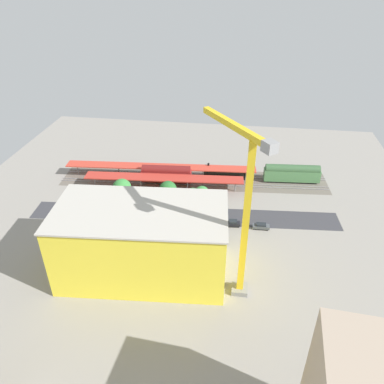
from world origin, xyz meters
name	(u,v)px	position (x,y,z in m)	size (l,w,h in m)	color
ground_plane	(185,211)	(0.00, 0.00, 0.00)	(145.04, 145.04, 0.00)	gray
rail_bed	(194,179)	(0.00, -19.61, 0.00)	(90.65, 14.35, 0.01)	#665E54
street_asphalt	(184,216)	(0.00, 2.28, 0.00)	(90.65, 9.00, 0.01)	#38383D
track_rails	(194,179)	(0.00, -19.61, 0.18)	(90.43, 14.37, 0.12)	#9E9EA8
platform_canopy_near	(164,178)	(8.88, -12.07, 4.17)	(52.03, 8.51, 4.37)	#B73328
platform_canopy_far	(160,167)	(11.58, -19.39, 4.25)	(65.31, 9.14, 4.46)	#C63D2D
locomotive	(227,173)	(-11.23, -22.78, 1.85)	(16.32, 3.96, 5.21)	black
passenger_coach	(292,173)	(-33.07, -22.78, 3.36)	(18.87, 4.50, 6.39)	black
freight_coach_far	(166,174)	(8.97, -16.43, 3.31)	(17.07, 4.28, 6.30)	black
parked_car_0	(261,226)	(-22.51, 5.53, 0.75)	(4.77, 1.87, 1.68)	black
parked_car_1	(233,223)	(-14.65, 5.28, 0.79)	(4.17, 2.20, 1.79)	black
parked_car_2	(205,222)	(-6.77, 5.47, 0.79)	(4.44, 1.85, 1.77)	black
parked_car_3	(175,219)	(2.13, 5.60, 0.78)	(4.66, 2.12, 1.79)	black
parked_car_4	(147,217)	(10.29, 5.84, 0.78)	(4.28, 1.88, 1.76)	black
parked_car_5	(118,215)	(18.90, 5.87, 0.82)	(4.20, 2.22, 1.85)	black
parked_car_6	(91,212)	(27.27, 5.58, 0.75)	(4.75, 2.06, 1.69)	black
construction_building	(142,243)	(5.79, 26.51, 8.68)	(38.17, 19.48, 17.36)	yellow
construction_roof_slab	(139,211)	(5.79, 26.51, 17.56)	(38.77, 20.08, 0.40)	#B7B2A8
tower_crane	(243,208)	(-16.60, 29.06, 22.17)	(14.59, 18.92, 38.85)	gray
box_truck_0	(144,226)	(9.79, 11.40, 1.73)	(9.51, 3.67, 3.52)	black
box_truck_1	(157,229)	(5.88, 11.71, 1.56)	(8.63, 2.89, 3.13)	black
box_truck_2	(166,226)	(3.61, 10.45, 1.75)	(9.04, 3.93, 3.57)	black
street_tree_0	(168,190)	(5.61, -2.87, 5.46)	(5.33, 5.33, 8.14)	brown
street_tree_1	(193,195)	(-2.13, -1.74, 5.00)	(4.19, 4.19, 7.11)	brown
street_tree_2	(122,188)	(20.18, -3.16, 4.62)	(5.82, 5.82, 7.54)	brown
street_tree_3	(202,194)	(-4.76, -2.35, 5.27)	(4.55, 4.55, 7.57)	brown
traffic_light	(118,207)	(18.42, 6.54, 4.01)	(0.50, 0.36, 5.97)	#333333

